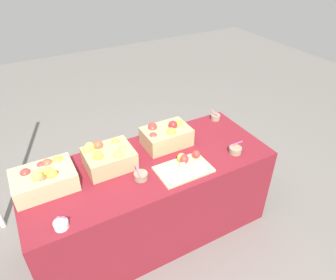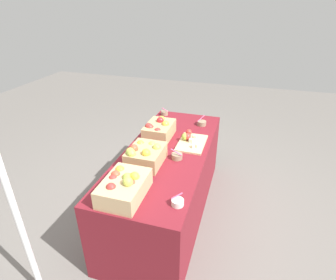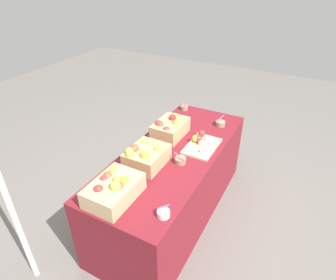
{
  "view_description": "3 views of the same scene",
  "coord_description": "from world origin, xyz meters",
  "px_view_note": "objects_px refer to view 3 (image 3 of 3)",
  "views": [
    {
      "loc": [
        -0.75,
        -1.67,
        2.21
      ],
      "look_at": [
        0.2,
        0.05,
        0.86
      ],
      "focal_mm": 33.03,
      "sensor_mm": 36.0,
      "label": 1
    },
    {
      "loc": [
        -2.14,
        -0.66,
        2.02
      ],
      "look_at": [
        -0.01,
        -0.01,
        0.86
      ],
      "focal_mm": 29.03,
      "sensor_mm": 36.0,
      "label": 2
    },
    {
      "loc": [
        -1.91,
        -0.97,
        2.18
      ],
      "look_at": [
        0.01,
        0.06,
        0.84
      ],
      "focal_mm": 30.76,
      "sensor_mm": 36.0,
      "label": 3
    }
  ],
  "objects_px": {
    "apple_crate_middle": "(146,155)",
    "apple_crate_left": "(114,188)",
    "sample_bowl_extra": "(220,123)",
    "apple_crate_right": "(170,128)",
    "tent_pole": "(2,184)",
    "cutting_board_front": "(201,143)",
    "sample_bowl_mid": "(180,160)",
    "sample_bowl_near": "(184,108)",
    "sample_bowl_far": "(163,213)"
  },
  "relations": [
    {
      "from": "cutting_board_front",
      "to": "sample_bowl_near",
      "type": "xyz_separation_m",
      "value": [
        0.62,
        0.46,
        0.0
      ]
    },
    {
      "from": "apple_crate_middle",
      "to": "sample_bowl_extra",
      "type": "xyz_separation_m",
      "value": [
        0.93,
        -0.32,
        -0.06
      ]
    },
    {
      "from": "sample_bowl_near",
      "to": "tent_pole",
      "type": "relative_size",
      "value": 0.06
    },
    {
      "from": "apple_crate_left",
      "to": "sample_bowl_near",
      "type": "relative_size",
      "value": 3.83
    },
    {
      "from": "apple_crate_right",
      "to": "tent_pole",
      "type": "xyz_separation_m",
      "value": [
        -1.39,
        0.5,
        0.13
      ]
    },
    {
      "from": "sample_bowl_near",
      "to": "sample_bowl_extra",
      "type": "bearing_deg",
      "value": -108.77
    },
    {
      "from": "sample_bowl_mid",
      "to": "tent_pole",
      "type": "bearing_deg",
      "value": 142.48
    },
    {
      "from": "apple_crate_middle",
      "to": "cutting_board_front",
      "type": "bearing_deg",
      "value": -31.41
    },
    {
      "from": "sample_bowl_far",
      "to": "sample_bowl_mid",
      "type": "bearing_deg",
      "value": 15.65
    },
    {
      "from": "apple_crate_left",
      "to": "sample_bowl_extra",
      "type": "distance_m",
      "value": 1.42
    },
    {
      "from": "apple_crate_left",
      "to": "cutting_board_front",
      "type": "height_order",
      "value": "apple_crate_left"
    },
    {
      "from": "apple_crate_middle",
      "to": "apple_crate_left",
      "type": "bearing_deg",
      "value": -178.21
    },
    {
      "from": "tent_pole",
      "to": "sample_bowl_far",
      "type": "bearing_deg",
      "value": -65.41
    },
    {
      "from": "cutting_board_front",
      "to": "apple_crate_middle",
      "type": "bearing_deg",
      "value": 148.59
    },
    {
      "from": "apple_crate_left",
      "to": "tent_pole",
      "type": "relative_size",
      "value": 0.21
    },
    {
      "from": "sample_bowl_mid",
      "to": "sample_bowl_far",
      "type": "relative_size",
      "value": 1.14
    },
    {
      "from": "apple_crate_middle",
      "to": "sample_bowl_near",
      "type": "distance_m",
      "value": 1.11
    },
    {
      "from": "apple_crate_middle",
      "to": "sample_bowl_mid",
      "type": "relative_size",
      "value": 3.31
    },
    {
      "from": "apple_crate_right",
      "to": "cutting_board_front",
      "type": "bearing_deg",
      "value": -94.76
    },
    {
      "from": "cutting_board_front",
      "to": "sample_bowl_extra",
      "type": "bearing_deg",
      "value": -4.07
    },
    {
      "from": "apple_crate_left",
      "to": "cutting_board_front",
      "type": "distance_m",
      "value": 0.97
    },
    {
      "from": "tent_pole",
      "to": "apple_crate_left",
      "type": "bearing_deg",
      "value": -52.38
    },
    {
      "from": "sample_bowl_near",
      "to": "tent_pole",
      "type": "distance_m",
      "value": 2.03
    },
    {
      "from": "apple_crate_middle",
      "to": "tent_pole",
      "type": "distance_m",
      "value": 1.05
    },
    {
      "from": "apple_crate_left",
      "to": "sample_bowl_extra",
      "type": "xyz_separation_m",
      "value": [
        1.38,
        -0.31,
        -0.06
      ]
    },
    {
      "from": "cutting_board_front",
      "to": "sample_bowl_mid",
      "type": "height_order",
      "value": "sample_bowl_mid"
    },
    {
      "from": "apple_crate_left",
      "to": "sample_bowl_far",
      "type": "height_order",
      "value": "apple_crate_left"
    },
    {
      "from": "cutting_board_front",
      "to": "sample_bowl_near",
      "type": "bearing_deg",
      "value": 36.84
    },
    {
      "from": "sample_bowl_near",
      "to": "apple_crate_middle",
      "type": "bearing_deg",
      "value": -171.06
    },
    {
      "from": "sample_bowl_far",
      "to": "apple_crate_left",
      "type": "bearing_deg",
      "value": 90.82
    },
    {
      "from": "sample_bowl_near",
      "to": "apple_crate_right",
      "type": "bearing_deg",
      "value": -167.77
    },
    {
      "from": "apple_crate_left",
      "to": "apple_crate_right",
      "type": "distance_m",
      "value": 0.96
    },
    {
      "from": "sample_bowl_near",
      "to": "cutting_board_front",
      "type": "bearing_deg",
      "value": -143.16
    },
    {
      "from": "apple_crate_left",
      "to": "tent_pole",
      "type": "xyz_separation_m",
      "value": [
        -0.43,
        0.56,
        0.13
      ]
    },
    {
      "from": "apple_crate_right",
      "to": "sample_bowl_extra",
      "type": "relative_size",
      "value": 3.43
    },
    {
      "from": "sample_bowl_far",
      "to": "sample_bowl_extra",
      "type": "height_order",
      "value": "sample_bowl_extra"
    },
    {
      "from": "apple_crate_middle",
      "to": "apple_crate_right",
      "type": "distance_m",
      "value": 0.51
    },
    {
      "from": "apple_crate_middle",
      "to": "cutting_board_front",
      "type": "relative_size",
      "value": 0.87
    },
    {
      "from": "apple_crate_left",
      "to": "sample_bowl_extra",
      "type": "height_order",
      "value": "apple_crate_left"
    },
    {
      "from": "cutting_board_front",
      "to": "sample_bowl_mid",
      "type": "distance_m",
      "value": 0.33
    },
    {
      "from": "apple_crate_middle",
      "to": "sample_bowl_mid",
      "type": "xyz_separation_m",
      "value": [
        0.15,
        -0.24,
        -0.06
      ]
    },
    {
      "from": "apple_crate_left",
      "to": "tent_pole",
      "type": "distance_m",
      "value": 0.72
    },
    {
      "from": "apple_crate_middle",
      "to": "sample_bowl_far",
      "type": "height_order",
      "value": "apple_crate_middle"
    },
    {
      "from": "sample_bowl_extra",
      "to": "apple_crate_right",
      "type": "bearing_deg",
      "value": 138.97
    },
    {
      "from": "sample_bowl_extra",
      "to": "tent_pole",
      "type": "height_order",
      "value": "tent_pole"
    },
    {
      "from": "apple_crate_middle",
      "to": "tent_pole",
      "type": "bearing_deg",
      "value": 148.29
    },
    {
      "from": "sample_bowl_near",
      "to": "sample_bowl_mid",
      "type": "height_order",
      "value": "sample_bowl_near"
    },
    {
      "from": "apple_crate_right",
      "to": "sample_bowl_extra",
      "type": "xyz_separation_m",
      "value": [
        0.42,
        -0.37,
        -0.06
      ]
    },
    {
      "from": "sample_bowl_near",
      "to": "sample_bowl_mid",
      "type": "xyz_separation_m",
      "value": [
        -0.95,
        -0.42,
        0.0
      ]
    },
    {
      "from": "apple_crate_right",
      "to": "apple_crate_left",
      "type": "bearing_deg",
      "value": -176.51
    }
  ]
}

